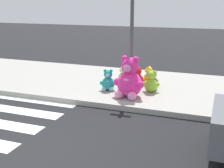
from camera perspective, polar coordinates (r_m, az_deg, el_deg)
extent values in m
plane|color=black|center=(6.05, -18.58, -13.22)|extent=(60.00, 60.00, 0.00)
cube|color=#9E9B93|center=(10.25, -0.39, 0.07)|extent=(28.00, 4.40, 0.15)
cube|color=white|center=(8.54, -19.45, -4.64)|extent=(3.20, 0.45, 0.00)
cube|color=white|center=(9.20, -15.93, -2.88)|extent=(3.20, 0.45, 0.00)
cylinder|color=#4C4C51|center=(8.86, 3.86, 8.61)|extent=(0.11, 0.11, 3.20)
sphere|color=#F22D93|center=(8.55, 3.48, -0.05)|extent=(0.74, 0.74, 0.74)
ellipsoid|color=pink|center=(8.32, 2.77, -0.50)|extent=(0.42, 0.20, 0.48)
sphere|color=#F22D93|center=(8.42, 3.55, 3.57)|extent=(0.49, 0.49, 0.49)
sphere|color=pink|center=(8.24, 2.99, 3.10)|extent=(0.22, 0.22, 0.22)
sphere|color=#F22D93|center=(8.32, 4.66, 4.77)|extent=(0.19, 0.19, 0.19)
sphere|color=#F22D93|center=(8.33, 5.48, -0.13)|extent=(0.23, 0.23, 0.23)
sphere|color=pink|center=(8.27, 3.91, -2.38)|extent=(0.25, 0.25, 0.25)
sphere|color=#F22D93|center=(8.45, 2.50, 4.98)|extent=(0.19, 0.19, 0.19)
sphere|color=#F22D93|center=(8.59, 1.08, 0.43)|extent=(0.23, 0.23, 0.23)
sphere|color=pink|center=(8.42, 1.35, -2.00)|extent=(0.25, 0.25, 0.25)
sphere|color=#8CD133|center=(9.09, 7.59, -0.26)|extent=(0.42, 0.42, 0.42)
ellipsoid|color=#B8DE87|center=(9.23, 7.76, -0.01)|extent=(0.23, 0.10, 0.27)
sphere|color=#8CD133|center=(9.01, 7.66, 1.66)|extent=(0.28, 0.28, 0.28)
sphere|color=#B8DE87|center=(9.13, 7.79, 1.73)|extent=(0.13, 0.13, 0.13)
sphere|color=#8CD133|center=(9.00, 7.08, 2.39)|extent=(0.11, 0.11, 0.11)
sphere|color=#8CD133|center=(9.17, 6.43, 0.13)|extent=(0.13, 0.13, 0.13)
sphere|color=#B8DE87|center=(9.32, 7.07, -0.72)|extent=(0.14, 0.14, 0.14)
sphere|color=#8CD133|center=(8.97, 8.29, 2.30)|extent=(0.11, 0.11, 0.11)
sphere|color=#8CD133|center=(9.10, 8.89, -0.09)|extent=(0.13, 0.13, 0.13)
sphere|color=#B8DE87|center=(9.28, 8.47, -0.85)|extent=(0.14, 0.14, 0.14)
sphere|color=red|center=(9.73, 5.01, 0.80)|extent=(0.40, 0.40, 0.40)
ellipsoid|color=#DB7B7B|center=(9.77, 4.22, 0.89)|extent=(0.10, 0.22, 0.26)
sphere|color=red|center=(9.65, 5.05, 2.50)|extent=(0.26, 0.26, 0.26)
sphere|color=#DB7B7B|center=(9.69, 4.43, 2.47)|extent=(0.12, 0.12, 0.12)
sphere|color=red|center=(9.55, 4.88, 2.99)|extent=(0.10, 0.10, 0.10)
sphere|color=red|center=(9.56, 4.36, 0.74)|extent=(0.12, 0.12, 0.12)
sphere|color=#DB7B7B|center=(9.71, 3.84, 0.02)|extent=(0.14, 0.14, 0.14)
sphere|color=red|center=(9.71, 5.24, 3.21)|extent=(0.10, 0.10, 0.10)
sphere|color=red|center=(9.91, 5.10, 1.26)|extent=(0.12, 0.12, 0.12)
sphere|color=#DB7B7B|center=(9.91, 4.28, 0.33)|extent=(0.14, 0.14, 0.14)
sphere|color=teal|center=(9.22, -0.76, 0.09)|extent=(0.41, 0.41, 0.41)
ellipsoid|color=#7BBFBC|center=(9.08, -0.85, -0.16)|extent=(0.24, 0.15, 0.27)
sphere|color=teal|center=(9.15, -0.77, 1.95)|extent=(0.27, 0.27, 0.27)
sphere|color=#7BBFBC|center=(9.04, -0.84, 1.67)|extent=(0.12, 0.12, 0.12)
sphere|color=teal|center=(9.11, -0.18, 2.60)|extent=(0.10, 0.10, 0.10)
sphere|color=teal|center=(9.15, 0.43, 0.16)|extent=(0.13, 0.13, 0.13)
sphere|color=#7BBFBC|center=(9.08, -0.15, -1.05)|extent=(0.14, 0.14, 0.14)
sphere|color=teal|center=(9.13, -1.37, 2.62)|extent=(0.10, 0.10, 0.10)
sphere|color=teal|center=(9.19, -2.01, 0.22)|extent=(0.13, 0.13, 0.13)
sphere|color=#7BBFBC|center=(9.11, -1.57, -1.01)|extent=(0.14, 0.14, 0.14)
sphere|color=tan|center=(10.03, 2.32, 1.28)|extent=(0.38, 0.38, 0.38)
ellipsoid|color=beige|center=(9.97, 1.60, 1.20)|extent=(0.21, 0.21, 0.25)
sphere|color=tan|center=(9.96, 2.33, 2.87)|extent=(0.25, 0.25, 0.25)
sphere|color=beige|center=(9.92, 1.78, 2.73)|extent=(0.11, 0.11, 0.11)
sphere|color=tan|center=(9.86, 2.56, 3.34)|extent=(0.10, 0.10, 0.10)
sphere|color=tan|center=(9.84, 2.53, 1.17)|extent=(0.12, 0.12, 0.12)
sphere|color=beige|center=(9.90, 1.73, 0.34)|extent=(0.13, 0.13, 0.13)
sphere|color=tan|center=(10.02, 2.12, 3.54)|extent=(0.10, 0.10, 0.10)
sphere|color=tan|center=(10.16, 1.63, 1.64)|extent=(0.12, 0.12, 0.12)
sphere|color=beige|center=(10.09, 1.22, 0.63)|extent=(0.13, 0.13, 0.13)
sphere|color=olive|center=(9.62, 8.01, 0.35)|extent=(0.33, 0.33, 0.33)
ellipsoid|color=tan|center=(9.73, 7.70, 0.53)|extent=(0.19, 0.17, 0.22)
sphere|color=olive|center=(9.56, 8.06, 1.78)|extent=(0.22, 0.22, 0.22)
sphere|color=tan|center=(9.64, 7.82, 1.83)|extent=(0.10, 0.10, 0.10)
sphere|color=olive|center=(9.51, 7.67, 2.25)|extent=(0.08, 0.08, 0.08)
sphere|color=olive|center=(9.58, 7.06, 0.48)|extent=(0.10, 0.10, 0.10)
sphere|color=tan|center=(9.73, 7.14, -0.10)|extent=(0.11, 0.11, 0.11)
sphere|color=olive|center=(9.57, 8.49, 2.32)|extent=(0.08, 0.08, 0.08)
sphere|color=olive|center=(9.72, 8.74, 0.63)|extent=(0.10, 0.10, 0.10)
sphere|color=tan|center=(9.81, 8.10, -0.01)|extent=(0.11, 0.11, 0.11)
sphere|color=yellow|center=(10.05, 7.20, 1.13)|extent=(0.36, 0.36, 0.36)
ellipsoid|color=#F0DB80|center=(10.07, 6.48, 1.19)|extent=(0.08, 0.20, 0.24)
sphere|color=yellow|center=(9.98, 7.25, 2.63)|extent=(0.24, 0.24, 0.24)
sphere|color=#F0DB80|center=(10.01, 6.69, 2.60)|extent=(0.11, 0.11, 0.11)
sphere|color=yellow|center=(9.88, 7.16, 3.06)|extent=(0.09, 0.09, 0.09)
sphere|color=yellow|center=(9.89, 6.72, 1.07)|extent=(0.11, 0.11, 0.11)
sphere|color=#F0DB80|center=(10.02, 6.19, 0.41)|extent=(0.12, 0.12, 0.12)
sphere|color=yellow|center=(10.04, 7.38, 3.26)|extent=(0.09, 0.09, 0.09)
sphere|color=yellow|center=(10.21, 7.18, 1.52)|extent=(0.11, 0.11, 0.11)
sphere|color=#F0DB80|center=(10.20, 6.47, 0.69)|extent=(0.12, 0.12, 0.12)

